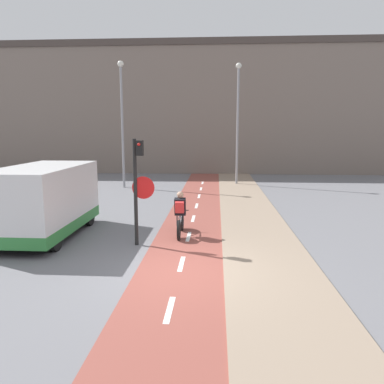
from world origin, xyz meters
name	(u,v)px	position (x,y,z in m)	size (l,w,h in m)	color
ground_plane	(180,272)	(0.00, 0.00, 0.00)	(120.00, 120.00, 0.00)	slate
bike_lane	(180,271)	(0.00, 0.01, 0.01)	(2.14, 60.00, 0.02)	brown
sidewalk_strip	(273,273)	(2.27, 0.00, 0.03)	(2.40, 60.00, 0.05)	gray
building_row_background	(206,109)	(0.00, 23.24, 5.14)	(60.00, 5.20, 10.27)	slate
traffic_light_pole	(138,180)	(-1.42, 2.10, 1.97)	(0.67, 0.26, 3.19)	black
street_lamp_far	(122,112)	(-4.68, 13.41, 4.46)	(0.36, 0.36, 7.37)	gray
street_lamp_sidewalk	(238,112)	(2.18, 15.18, 4.52)	(0.36, 0.36, 7.48)	gray
cyclist_near	(180,215)	(-0.28, 3.18, 0.71)	(0.46, 1.78, 1.47)	black
van	(44,202)	(-4.67, 2.86, 1.13)	(2.13, 4.52, 2.29)	silver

